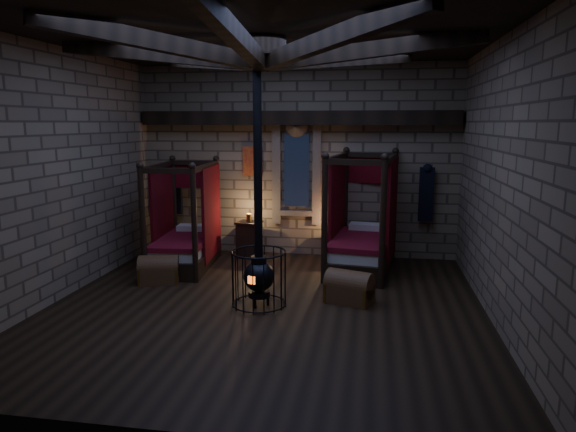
% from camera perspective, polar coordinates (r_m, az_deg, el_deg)
% --- Properties ---
extents(room, '(7.02, 7.02, 4.29)m').
position_cam_1_polar(room, '(8.07, -2.67, 15.97)').
color(room, black).
rests_on(room, ground).
extents(bed_left, '(1.24, 2.13, 2.14)m').
position_cam_1_polar(bed_left, '(10.83, -11.33, -2.79)').
color(bed_left, black).
rests_on(bed_left, ground).
extents(bed_right, '(1.44, 2.34, 2.32)m').
position_cam_1_polar(bed_right, '(10.51, 8.20, -2.84)').
color(bed_right, black).
rests_on(bed_right, ground).
extents(trunk_left, '(0.82, 0.64, 0.53)m').
position_cam_1_polar(trunk_left, '(9.92, -14.13, -5.87)').
color(trunk_left, brown).
rests_on(trunk_left, ground).
extents(trunk_right, '(0.87, 0.70, 0.55)m').
position_cam_1_polar(trunk_right, '(8.66, 6.83, -7.93)').
color(trunk_right, brown).
rests_on(trunk_right, ground).
extents(nightstand_left, '(0.58, 0.56, 0.98)m').
position_cam_1_polar(nightstand_left, '(11.41, -4.32, -2.54)').
color(nightstand_left, black).
rests_on(nightstand_left, ground).
extents(nightstand_right, '(0.47, 0.45, 0.72)m').
position_cam_1_polar(nightstand_right, '(11.18, 4.96, -3.22)').
color(nightstand_right, black).
rests_on(nightstand_right, ground).
extents(stove, '(0.89, 0.89, 4.05)m').
position_cam_1_polar(stove, '(8.36, -3.25, -6.14)').
color(stove, black).
rests_on(stove, ground).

